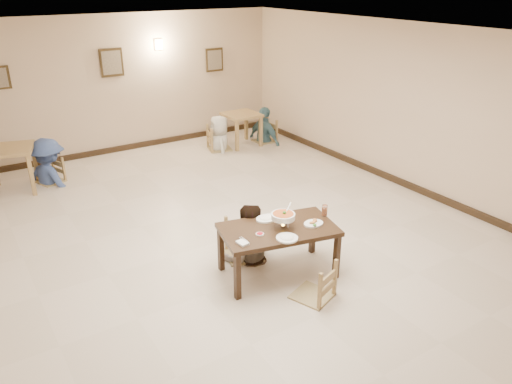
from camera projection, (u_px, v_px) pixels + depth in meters
floor at (223, 240)px, 7.62m from camera, size 10.00×10.00×0.00m
ceiling at (217, 36)px, 6.43m from camera, size 10.00×10.00×0.00m
wall_back at (109, 86)px, 10.88m from camera, size 10.00×0.00×10.00m
wall_right at (414, 109)px, 9.01m from camera, size 0.00×10.00×10.00m
baseboard_back at (117, 149)px, 11.43m from camera, size 8.00×0.06×0.12m
baseboard_right at (403, 183)px, 9.57m from camera, size 0.06×10.00×0.12m
picture_b at (112, 63)px, 10.70m from camera, size 0.50×0.04×0.60m
picture_c at (214, 60)px, 12.00m from camera, size 0.45×0.04×0.55m
wall_sconce at (158, 45)px, 11.12m from camera, size 0.16×0.05×0.22m
main_table at (278, 233)px, 6.54m from camera, size 1.64×1.15×0.70m
chair_far at (243, 224)px, 7.00m from camera, size 0.49×0.49×1.04m
chair_near at (314, 263)px, 6.11m from camera, size 0.45×0.45×0.97m
main_diner at (247, 206)px, 6.85m from camera, size 0.94×0.83×1.64m
curry_warmer at (283, 216)px, 6.44m from camera, size 0.35×0.31×0.28m
rice_plate_far at (267, 218)px, 6.72m from camera, size 0.32×0.32×0.07m
rice_plate_near at (287, 238)px, 6.22m from camera, size 0.28×0.28×0.06m
fried_plate at (314, 223)px, 6.58m from camera, size 0.28×0.28×0.06m
chili_dish at (260, 234)px, 6.32m from camera, size 0.10×0.10×0.02m
napkin_cutlery at (242, 243)px, 6.11m from camera, size 0.15×0.23×0.03m
drink_glass at (325, 211)px, 6.81m from camera, size 0.08×0.08×0.15m
bg_table_left at (9, 155)px, 9.13m from camera, size 1.03×1.03×0.84m
bg_table_right at (242, 119)px, 11.65m from camera, size 0.77×0.77×0.77m
bg_chair_lr at (48, 160)px, 9.59m from camera, size 0.43×0.43×0.92m
bg_chair_rl at (219, 127)px, 11.40m from camera, size 0.50×0.50×1.07m
bg_chair_rr at (265, 121)px, 11.95m from camera, size 0.48×0.48×1.01m
bg_diner_b at (44, 139)px, 9.42m from camera, size 1.13×1.32×1.77m
bg_diner_c at (219, 116)px, 11.29m from camera, size 0.70×0.88×1.59m
bg_diner_d at (265, 107)px, 11.81m from camera, size 0.58×1.05×1.70m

